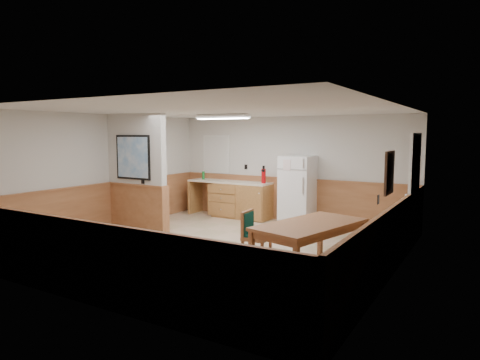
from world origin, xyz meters
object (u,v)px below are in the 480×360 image
Objects in this scene: fire_extinguisher at (264,176)px; dining_bench at (374,257)px; dining_table at (310,229)px; dining_chair at (252,233)px; soap_bottle at (203,175)px; refrigerator at (298,190)px.

dining_bench is at bearing -21.19° from fire_extinguisher.
dining_chair reaches higher than dining_table.
soap_bottle reaches higher than dining_bench.
dining_table is 9.52× the size of soap_bottle.
fire_extinguisher is at bearing 175.29° from refrigerator.
dining_chair is (-0.97, -0.05, -0.16)m from dining_table.
refrigerator reaches higher than dining_chair.
dining_chair is 4.02× the size of soap_bottle.
dining_table is 0.99m from dining_chair.
dining_chair is 3.52m from fire_extinguisher.
dining_bench is 1.90× the size of dining_chair.
dining_bench is 5.96m from soap_bottle.
soap_bottle is (-2.68, 0.05, 0.21)m from refrigerator.
dining_chair is 4.53m from soap_bottle.
refrigerator is 1.87× the size of dining_chair.
fire_extinguisher reaches higher than dining_bench.
dining_bench is 4.56m from fire_extinguisher.
dining_bench is at bearing 0.06° from dining_chair.
fire_extinguisher is at bearing 110.21° from dining_chair.
dining_chair is at bearing -44.43° from soap_bottle.
soap_bottle is at bearing 131.22° from dining_chair.
refrigerator reaches higher than dining_bench.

